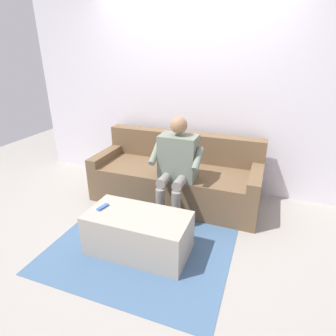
% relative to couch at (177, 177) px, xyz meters
% --- Properties ---
extents(ground_plane, '(8.00, 8.00, 0.00)m').
position_rel_couch_xyz_m(ground_plane, '(0.00, 0.74, -0.29)').
color(ground_plane, gray).
extents(back_wall, '(4.69, 0.06, 2.77)m').
position_rel_couch_xyz_m(back_wall, '(0.00, -0.52, 1.09)').
color(back_wall, silver).
rests_on(back_wall, ground).
extents(couch, '(2.08, 0.85, 0.82)m').
position_rel_couch_xyz_m(couch, '(0.00, 0.00, 0.00)').
color(couch, brown).
rests_on(couch, ground).
extents(coffee_table, '(0.97, 0.49, 0.41)m').
position_rel_couch_xyz_m(coffee_table, '(0.00, 1.14, -0.09)').
color(coffee_table, '#A89E8E').
rests_on(coffee_table, ground).
extents(person_solo_seated, '(0.56, 0.51, 1.16)m').
position_rel_couch_xyz_m(person_solo_seated, '(-0.13, 0.39, 0.37)').
color(person_solo_seated, slate).
rests_on(person_solo_seated, ground).
extents(remote_blue, '(0.07, 0.14, 0.02)m').
position_rel_couch_xyz_m(remote_blue, '(0.37, 1.15, 0.12)').
color(remote_blue, '#3860B7').
rests_on(remote_blue, coffee_table).
extents(floor_rug, '(1.74, 1.60, 0.01)m').
position_rel_couch_xyz_m(floor_rug, '(0.00, 1.01, -0.29)').
color(floor_rug, '#426084').
rests_on(floor_rug, ground).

